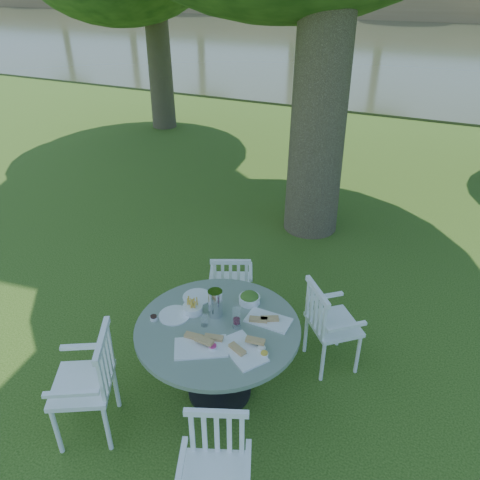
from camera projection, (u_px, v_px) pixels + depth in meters
ground at (232, 315)px, 5.14m from camera, size 140.00×140.00×0.00m
table at (218, 340)px, 3.91m from camera, size 1.36×1.36×0.76m
chair_ne at (325, 321)px, 4.25m from camera, size 0.61×0.62×0.89m
chair_nw at (231, 282)px, 4.86m from camera, size 0.52×0.51×0.80m
chair_sw at (94, 378)px, 3.60m from camera, size 0.63×0.64×0.96m
chair_se at (216, 460)px, 3.07m from camera, size 0.54×0.52×0.84m
tableware at (220, 315)px, 3.88m from camera, size 1.10×0.99×0.25m
river at (429, 48)px, 23.30m from camera, size 100.00×28.00×0.12m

